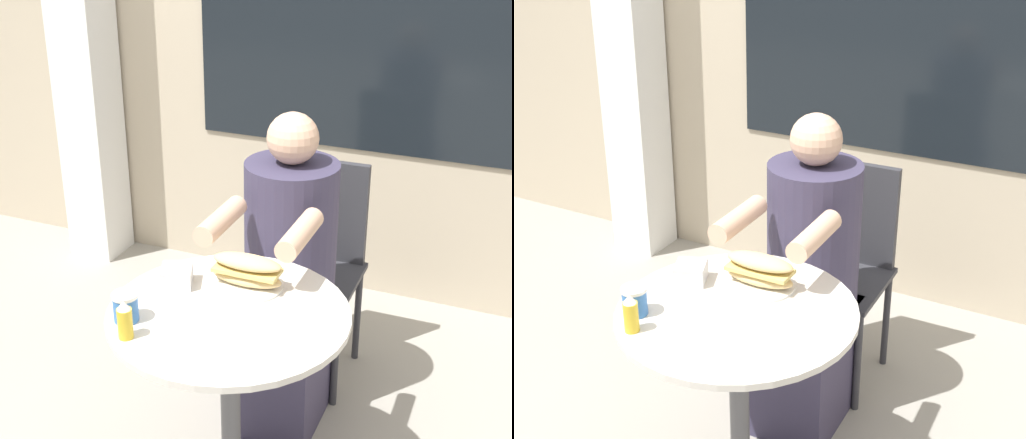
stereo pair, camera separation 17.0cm
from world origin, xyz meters
The scene contains 8 objects.
lattice_pillar centered at (-1.44, 1.39, 1.20)m, with size 0.25×0.25×2.40m.
cafe_table centered at (0.00, 0.00, 0.54)m, with size 0.69×0.69×0.74m.
diner_chair centered at (-0.02, 0.87, 0.52)m, with size 0.39×0.39×0.87m.
seated_diner centered at (-0.02, 0.52, 0.51)m, with size 0.33×0.59×1.16m.
sandwich_on_plate centered at (-0.01, 0.15, 0.78)m, with size 0.22×0.22×0.10m.
drink_cup centered at (-0.24, -0.16, 0.78)m, with size 0.07×0.07×0.08m.
napkin_box centered at (-0.20, 0.07, 0.77)m, with size 0.12×0.12×0.06m.
condiment_bottle centered at (-0.19, -0.23, 0.79)m, with size 0.04×0.04×0.11m.
Camera 1 is at (0.75, -1.55, 1.81)m, focal length 50.00 mm.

